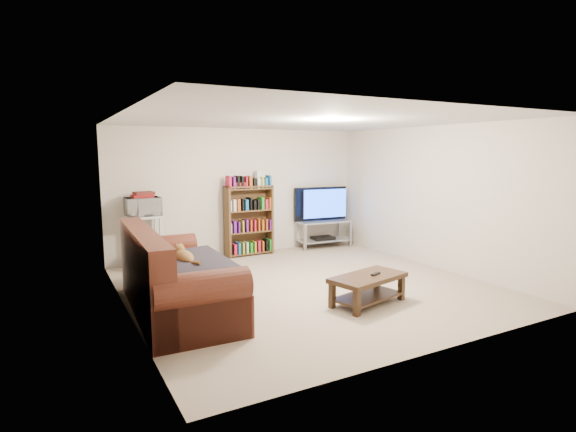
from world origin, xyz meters
TOP-DOWN VIEW (x-y plane):
  - floor at (0.00, 0.00)m, footprint 5.00×5.00m
  - ceiling at (0.00, 0.00)m, footprint 5.00×5.00m
  - wall_back at (0.00, 2.50)m, footprint 5.00×0.00m
  - wall_front at (0.00, -2.50)m, footprint 5.00×0.00m
  - wall_left at (-2.50, 0.00)m, footprint 0.00×5.00m
  - wall_right at (2.50, 0.00)m, footprint 0.00×5.00m
  - sofa at (-2.02, -0.12)m, footprint 1.13×2.46m
  - blanket at (-1.83, -0.29)m, footprint 1.00×1.26m
  - cat at (-1.83, -0.07)m, footprint 0.29×0.67m
  - coffee_table at (0.30, -1.04)m, footprint 1.13×0.75m
  - remote at (0.40, -1.07)m, footprint 0.18×0.11m
  - tv_stand at (1.71, 2.23)m, footprint 1.14×0.58m
  - television at (1.71, 2.23)m, footprint 1.20×0.24m
  - dvd_player at (1.71, 2.23)m, footprint 0.46×0.34m
  - bookshelf at (0.08, 2.30)m, footprint 0.93×0.30m
  - shelf_clutter at (0.18, 2.31)m, footprint 0.68×0.22m
  - microwave_stand at (-1.88, 2.20)m, footprint 0.58×0.44m
  - microwave at (-1.88, 2.20)m, footprint 0.57×0.40m
  - game_boxes at (-1.88, 2.20)m, footprint 0.34×0.30m

SIDE VIEW (x-z plane):
  - floor at x=0.00m, z-range 0.00..0.00m
  - dvd_player at x=1.71m, z-range 0.16..0.22m
  - coffee_table at x=0.30m, z-range 0.07..0.45m
  - sofa at x=-2.02m, z-range -0.16..0.87m
  - tv_stand at x=1.71m, z-range 0.10..0.65m
  - remote at x=0.40m, z-range 0.38..0.40m
  - microwave_stand at x=-1.88m, z-range 0.13..1.03m
  - blanket at x=-1.83m, z-range 0.49..0.69m
  - cat at x=-1.83m, z-range 0.55..0.75m
  - bookshelf at x=0.08m, z-range 0.02..1.35m
  - television at x=1.71m, z-range 0.56..1.24m
  - microwave at x=-1.88m, z-range 0.90..1.21m
  - wall_back at x=0.00m, z-range -1.30..3.70m
  - wall_front at x=0.00m, z-range -1.30..3.70m
  - wall_left at x=-2.50m, z-range -1.30..3.70m
  - wall_right at x=2.50m, z-range -1.30..3.70m
  - game_boxes at x=-1.88m, z-range 1.21..1.26m
  - shelf_clutter at x=0.18m, z-range 1.30..1.58m
  - ceiling at x=0.00m, z-range 2.40..2.40m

